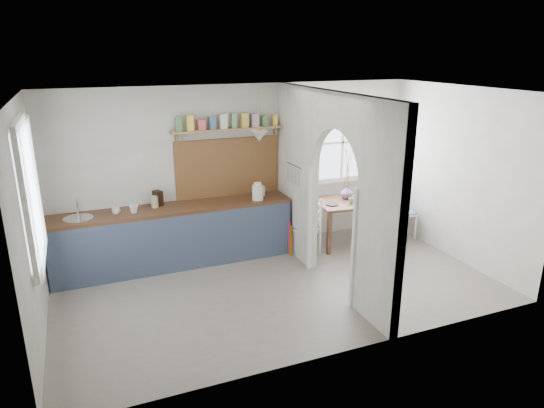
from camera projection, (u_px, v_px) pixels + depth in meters
name	position (u px, v px, depth m)	size (l,w,h in m)	color
floor	(280.00, 288.00, 6.58)	(5.80, 3.20, 0.01)	gray
ceiling	(281.00, 92.00, 5.78)	(5.80, 3.20, 0.01)	silver
walls	(280.00, 196.00, 6.18)	(5.81, 3.21, 2.60)	silver
partition	(327.00, 178.00, 6.44)	(0.12, 3.20, 2.60)	silver
kitchen_window	(27.00, 194.00, 5.04)	(0.10, 1.16, 1.50)	white
nook_window	(342.00, 142.00, 8.11)	(1.76, 0.10, 1.30)	white
counter	(175.00, 235.00, 7.20)	(3.50, 0.60, 0.90)	#492E1B
sink	(78.00, 219.00, 6.57)	(0.40, 0.40, 0.02)	silver
backsplash	(228.00, 167.00, 7.48)	(1.65, 0.03, 0.90)	brown
shelf	(229.00, 125.00, 7.20)	(1.75, 0.20, 0.21)	#A87E5C
pendant_lamp	(259.00, 136.00, 7.07)	(0.26, 0.26, 0.16)	silver
utensil_rail	(294.00, 166.00, 7.15)	(0.02, 0.02, 0.50)	silver
dining_table	(352.00, 222.00, 7.98)	(1.18, 0.79, 0.74)	#492E1B
chair_left	(303.00, 226.00, 7.59)	(0.41, 0.41, 0.90)	silver
chair_right	(400.00, 211.00, 8.20)	(0.43, 0.43, 0.95)	silver
kettle	(258.00, 191.00, 7.34)	(0.23, 0.18, 0.27)	silver
mug_a	(134.00, 209.00, 6.77)	(0.12, 0.12, 0.11)	silver
mug_b	(116.00, 211.00, 6.72)	(0.11, 0.11, 0.09)	silver
knife_block	(158.00, 198.00, 7.09)	(0.10, 0.14, 0.22)	black
jar	(155.00, 202.00, 7.00)	(0.10, 0.10, 0.17)	tan
towel_magenta	(289.00, 238.00, 7.57)	(0.02, 0.03, 0.54)	#CB2958
towel_orange	(291.00, 241.00, 7.52)	(0.02, 0.03, 0.49)	#BF6B04
bowl	(368.00, 198.00, 7.90)	(0.30, 0.30, 0.07)	white
table_cup	(351.00, 200.00, 7.74)	(0.09, 0.09, 0.08)	#68A966
plate	(332.00, 204.00, 7.66)	(0.20, 0.20, 0.02)	black
vase	(347.00, 192.00, 7.97)	(0.20, 0.20, 0.21)	#6D4D83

